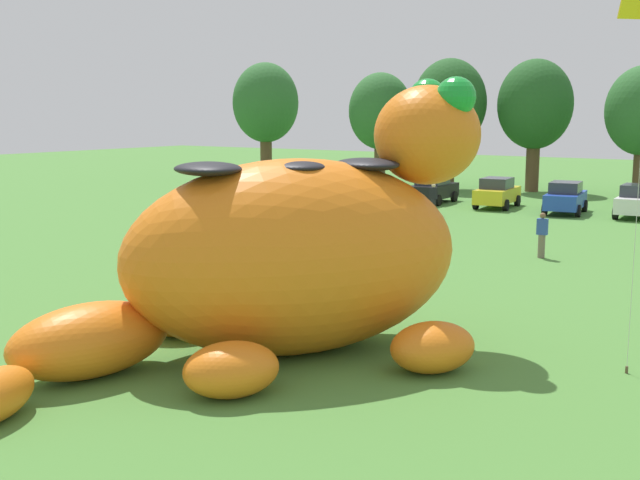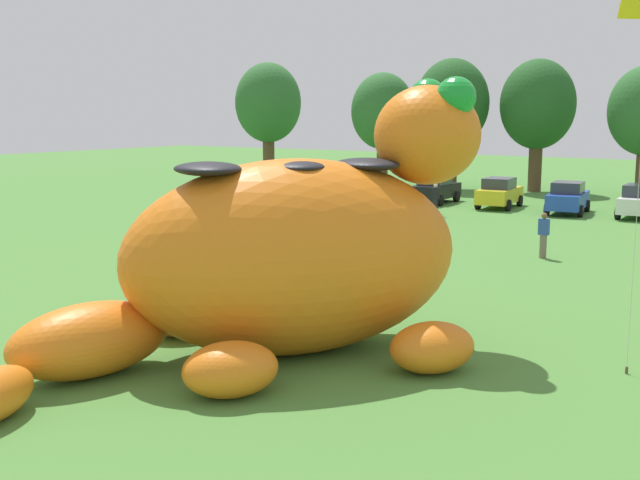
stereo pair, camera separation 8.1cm
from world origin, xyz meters
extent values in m
plane|color=#4C8438|center=(0.00, 0.00, 0.00)|extent=(160.00, 160.00, 0.00)
ellipsoid|color=orange|center=(0.60, -0.62, 2.20)|extent=(7.62, 8.69, 4.41)
ellipsoid|color=orange|center=(2.45, 2.14, 4.88)|extent=(3.36, 3.42, 2.33)
sphere|color=green|center=(2.11, 2.79, 5.75)|extent=(0.93, 0.93, 0.93)
sphere|color=green|center=(3.18, 2.08, 5.75)|extent=(0.93, 0.93, 0.93)
ellipsoid|color=black|center=(1.58, 0.84, 4.23)|extent=(2.25, 2.15, 0.29)
ellipsoid|color=black|center=(0.60, -0.62, 4.23)|extent=(2.25, 2.15, 0.29)
ellipsoid|color=black|center=(-0.49, -2.25, 4.23)|extent=(2.25, 2.15, 0.29)
ellipsoid|color=orange|center=(-0.24, 2.53, 0.54)|extent=(2.17, 2.32, 1.08)
ellipsoid|color=orange|center=(3.83, -0.20, 0.54)|extent=(2.17, 2.32, 1.08)
ellipsoid|color=orange|center=(-2.47, -1.16, 0.54)|extent=(2.17, 2.32, 1.08)
ellipsoid|color=orange|center=(1.27, -3.66, 0.54)|extent=(2.17, 2.32, 1.08)
ellipsoid|color=orange|center=(-1.91, -4.36, 0.77)|extent=(2.55, 3.84, 1.54)
cube|color=black|center=(-9.88, 28.16, 0.72)|extent=(1.91, 4.18, 0.80)
cube|color=#2D333D|center=(-9.87, 28.01, 1.42)|extent=(1.59, 2.04, 0.60)
cylinder|color=black|center=(-10.79, 29.39, 0.32)|extent=(0.27, 0.65, 0.64)
cylinder|color=black|center=(-9.09, 29.47, 0.32)|extent=(0.27, 0.65, 0.64)
cylinder|color=black|center=(-10.66, 26.85, 0.32)|extent=(0.27, 0.65, 0.64)
cylinder|color=black|center=(-8.97, 26.93, 0.32)|extent=(0.27, 0.65, 0.64)
cube|color=yellow|center=(-5.82, 28.07, 0.72)|extent=(2.11, 4.25, 0.80)
cube|color=#2D333D|center=(-5.80, 27.92, 1.42)|extent=(1.69, 2.11, 0.60)
cylinder|color=black|center=(-6.79, 29.25, 0.32)|extent=(0.30, 0.66, 0.64)
cylinder|color=black|center=(-5.10, 29.42, 0.32)|extent=(0.30, 0.66, 0.64)
cylinder|color=black|center=(-6.53, 26.72, 0.32)|extent=(0.30, 0.66, 0.64)
cylinder|color=black|center=(-4.84, 26.89, 0.32)|extent=(0.30, 0.66, 0.64)
cube|color=#2347B7|center=(-1.80, 27.64, 0.72)|extent=(2.26, 4.30, 0.80)
cube|color=#2D333D|center=(-1.78, 27.49, 1.42)|extent=(1.76, 2.16, 0.60)
cylinder|color=black|center=(-2.82, 28.78, 0.32)|extent=(0.33, 0.67, 0.64)
cylinder|color=black|center=(-1.14, 29.02, 0.32)|extent=(0.33, 0.67, 0.64)
cylinder|color=black|center=(-2.46, 26.27, 0.32)|extent=(0.33, 0.67, 0.64)
cylinder|color=black|center=(-0.78, 26.50, 0.32)|extent=(0.33, 0.67, 0.64)
cube|color=white|center=(1.81, 28.10, 0.72)|extent=(1.93, 4.19, 0.80)
cube|color=#2D333D|center=(1.82, 27.95, 1.42)|extent=(1.61, 2.05, 0.60)
cylinder|color=black|center=(0.89, 29.32, 0.32)|extent=(0.28, 0.65, 0.64)
cylinder|color=black|center=(1.03, 26.78, 0.32)|extent=(0.28, 0.65, 0.64)
cylinder|color=brown|center=(-28.13, 35.41, 1.63)|extent=(0.93, 0.93, 3.26)
ellipsoid|color=#2D662D|center=(-28.13, 35.41, 6.13)|extent=(5.22, 5.22, 6.27)
cylinder|color=brown|center=(-18.26, 36.41, 1.46)|extent=(0.83, 0.83, 2.91)
ellipsoid|color=#2D662D|center=(-18.26, 36.41, 5.47)|extent=(4.66, 4.66, 5.59)
cylinder|color=brown|center=(-12.84, 36.62, 1.60)|extent=(0.91, 0.91, 3.20)
ellipsoid|color=#235623|center=(-12.84, 36.62, 6.02)|extent=(5.12, 5.12, 6.15)
cylinder|color=brown|center=(-7.31, 38.27, 1.57)|extent=(0.90, 0.90, 3.15)
ellipsoid|color=#235623|center=(-7.31, 38.27, 5.92)|extent=(5.04, 5.04, 6.05)
cylinder|color=brown|center=(-0.26, 37.92, 1.46)|extent=(0.84, 0.84, 2.92)
cylinder|color=#726656|center=(1.43, 14.03, 0.44)|extent=(0.26, 0.26, 0.88)
cube|color=#2D4CA5|center=(1.43, 14.03, 1.18)|extent=(0.38, 0.22, 0.60)
sphere|color=brown|center=(1.43, 14.03, 1.60)|extent=(0.22, 0.22, 0.22)
cylinder|color=black|center=(-7.29, 22.81, 0.44)|extent=(0.26, 0.26, 0.88)
cube|color=black|center=(-7.29, 22.81, 1.18)|extent=(0.38, 0.22, 0.60)
sphere|color=beige|center=(-7.29, 22.81, 1.60)|extent=(0.22, 0.22, 0.22)
cylinder|color=brown|center=(7.26, 2.00, 0.07)|extent=(0.06, 0.06, 0.15)
cylinder|color=silver|center=(7.26, 2.00, 4.04)|extent=(0.01, 0.01, 7.79)
camera|label=1|loc=(10.77, -14.76, 5.42)|focal=44.30mm
camera|label=2|loc=(10.83, -14.71, 5.42)|focal=44.30mm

